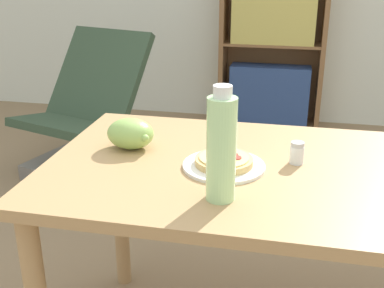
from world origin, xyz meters
name	(u,v)px	position (x,y,z in m)	size (l,w,h in m)	color
dining_table	(272,197)	(-0.05, -0.12, 0.65)	(1.36, 0.78, 0.75)	tan
pizza_on_plate	(224,163)	(-0.20, -0.15, 0.76)	(0.24, 0.24, 0.04)	white
grape_bunch	(131,134)	(-0.51, -0.06, 0.80)	(0.15, 0.12, 0.10)	#93BC5B
drink_bottle	(221,148)	(-0.18, -0.34, 0.89)	(0.07, 0.07, 0.30)	#B7EAA3
salt_shaker	(297,153)	(0.01, -0.08, 0.78)	(0.04, 0.04, 0.07)	white
lounge_chair_near	(86,130)	(-1.29, 1.25, 0.29)	(0.79, 0.91, 0.88)	slate
bookshelf	(272,51)	(-0.20, 2.45, 0.61)	(0.82, 0.28, 1.34)	brown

